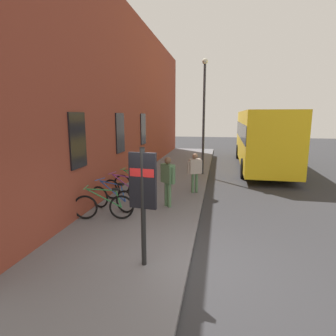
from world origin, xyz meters
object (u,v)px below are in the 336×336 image
Objects in this scene: bicycle_end_of_row at (104,206)px; city_bus at (262,136)px; street_lamp at (204,108)px; transit_info_sign at (143,188)px; bicycle_under_window at (135,184)px; pedestrian_crossing_street at (195,169)px; bicycle_beside_lamp at (112,198)px; bicycle_far_end at (124,190)px; pedestrian_near_bus at (168,177)px.

city_bus is (10.24, -5.73, 1.41)m from bicycle_end_of_row.
bicycle_end_of_row is 0.31× the size of street_lamp.
bicycle_under_window is at bearing 18.98° from transit_info_sign.
pedestrian_crossing_street reaches higher than bicycle_end_of_row.
street_lamp reaches higher than transit_info_sign.
city_bus reaches higher than bicycle_beside_lamp.
bicycle_end_of_row is 0.73× the size of transit_info_sign.
bicycle_beside_lamp is 7.29m from street_lamp.
transit_info_sign reaches higher than bicycle_under_window.
pedestrian_near_bus is at bearing -102.32° from bicycle_far_end.
bicycle_under_window is 1.06× the size of pedestrian_near_bus.
bicycle_far_end is at bearing 145.58° from city_bus.
bicycle_far_end is at bearing 24.29° from transit_info_sign.
city_bus is at bearing -26.20° from pedestrian_crossing_street.
pedestrian_crossing_street is (1.51, -2.36, 0.56)m from bicycle_far_end.
pedestrian_near_bus reaches higher than bicycle_far_end.
pedestrian_near_bus is at bearing -47.47° from bicycle_end_of_row.
pedestrian_crossing_street is at bearing -57.44° from bicycle_far_end.
bicycle_end_of_row is 1.01× the size of bicycle_far_end.
bicycle_beside_lamp is 0.16× the size of city_bus.
city_bus is at bearing -25.13° from pedestrian_near_bus.
pedestrian_crossing_street is at bearing 153.80° from city_bus.
city_bus is at bearing -36.90° from bicycle_under_window.
city_bus is (12.49, -3.90, 0.20)m from transit_info_sign.
pedestrian_crossing_street is at bearing 178.63° from street_lamp.
bicycle_under_window is at bearing 151.22° from street_lamp.
bicycle_under_window is at bearing 105.16° from pedestrian_crossing_street.
bicycle_under_window is 1.14× the size of pedestrian_crossing_street.
bicycle_end_of_row is 1.03× the size of bicycle_beside_lamp.
city_bus is 4.89m from street_lamp.
bicycle_beside_lamp is at bearing 178.57° from bicycle_far_end.
bicycle_under_window is (1.96, -0.16, 0.00)m from bicycle_beside_lamp.
pedestrian_near_bus is 1.07× the size of pedestrian_crossing_street.
bicycle_end_of_row is 1.13× the size of pedestrian_crossing_street.
pedestrian_crossing_street is 0.27× the size of street_lamp.
street_lamp is (6.19, -2.48, 2.95)m from bicycle_beside_lamp.
street_lamp is at bearing -8.35° from pedestrian_near_bus.
city_bus is (7.49, -5.62, 1.41)m from bicycle_under_window.
pedestrian_near_bus reaches higher than bicycle_beside_lamp.
bicycle_end_of_row is 0.79m from bicycle_beside_lamp.
street_lamp reaches higher than city_bus.
bicycle_end_of_row is 11.82m from city_bus.
bicycle_under_window is 0.17× the size of city_bus.
pedestrian_near_bus is (-8.75, 4.11, -0.79)m from city_bus.
bicycle_beside_lamp is at bearing 3.66° from bicycle_end_of_row.
bicycle_far_end is at bearing 122.56° from pedestrian_crossing_street.
street_lamp reaches higher than pedestrian_crossing_street.
pedestrian_crossing_street reaches higher than bicycle_far_end.
bicycle_under_window is (2.75, -0.10, 0.00)m from bicycle_end_of_row.
transit_info_sign is 3.78m from pedestrian_near_bus.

